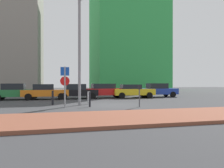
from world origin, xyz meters
name	(u,v)px	position (x,y,z in m)	size (l,w,h in m)	color
ground_plane	(110,105)	(0.00, 0.00, 0.00)	(120.00, 120.00, 0.00)	#38383A
sidewalk_brick	(140,117)	(0.00, -5.89, 0.07)	(40.00, 3.91, 0.14)	brown
parked_car_green	(16,92)	(-7.55, 6.98, 0.79)	(4.41, 2.11, 1.55)	#237238
parked_car_orange	(45,92)	(-4.90, 6.77, 0.76)	(4.43, 2.02, 1.49)	orange
parked_car_black	(77,91)	(-1.80, 6.93, 0.77)	(4.11, 2.02, 1.50)	black
parked_car_red	(104,90)	(1.16, 7.36, 0.81)	(4.42, 2.04, 1.53)	red
parked_car_yellow	(133,91)	(4.16, 6.67, 0.76)	(4.46, 2.16, 1.45)	gold
parked_car_blue	(157,90)	(7.36, 7.46, 0.80)	(4.57, 2.13, 1.57)	#1E389E
parking_sign_post	(65,82)	(-3.17, -0.79, 1.67)	(0.60, 0.10, 2.66)	gray
parking_meter	(139,93)	(1.66, -1.59, 0.94)	(0.18, 0.14, 1.46)	#4C4C51
street_lamp	(79,42)	(-2.11, 0.51, 4.56)	(0.70, 0.36, 7.86)	gray
traffic_bollard_near	(53,98)	(-3.99, 1.01, 0.52)	(0.15, 0.15, 1.05)	black
traffic_bollard_mid	(89,98)	(-1.38, 1.08, 0.48)	(0.16, 0.16, 0.95)	#B7B7BC
traffic_bollard_far	(90,99)	(-1.54, -0.71, 0.50)	(0.12, 0.12, 1.00)	black
building_colorful_midrise	(126,31)	(11.00, 30.15, 13.22)	(14.80, 14.15, 26.44)	green
building_under_construction	(12,38)	(-12.07, 27.32, 9.89)	(10.25, 12.95, 19.77)	gray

